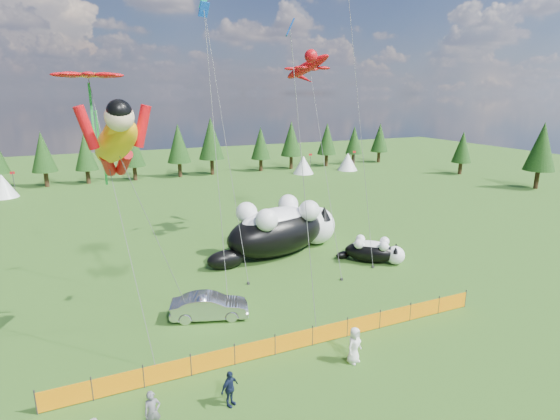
% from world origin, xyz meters
% --- Properties ---
extents(ground, '(160.00, 160.00, 0.00)m').
position_xyz_m(ground, '(0.00, 0.00, 0.00)').
color(ground, '#163D0B').
rests_on(ground, ground).
extents(safety_fence, '(22.06, 0.06, 1.10)m').
position_xyz_m(safety_fence, '(0.00, -3.00, 0.50)').
color(safety_fence, '#262626').
rests_on(safety_fence, ground).
extents(tree_line, '(90.00, 4.00, 8.00)m').
position_xyz_m(tree_line, '(0.00, 45.00, 4.00)').
color(tree_line, black).
rests_on(tree_line, ground).
extents(festival_tents, '(50.00, 3.20, 2.80)m').
position_xyz_m(festival_tents, '(11.00, 40.00, 1.40)').
color(festival_tents, white).
rests_on(festival_tents, ground).
extents(cat_large, '(11.45, 6.18, 4.20)m').
position_xyz_m(cat_large, '(4.92, 9.49, 2.00)').
color(cat_large, black).
rests_on(cat_large, ground).
extents(cat_small, '(4.24, 3.79, 1.83)m').
position_xyz_m(cat_small, '(10.31, 5.04, 0.87)').
color(cat_small, black).
rests_on(cat_small, ground).
extents(car, '(4.47, 2.63, 1.39)m').
position_xyz_m(car, '(-2.92, 1.72, 0.70)').
color(car, silver).
rests_on(car, ground).
extents(spectator_a, '(0.64, 0.45, 1.67)m').
position_xyz_m(spectator_a, '(-6.98, -5.71, 0.84)').
color(spectator_a, '#5E5E63').
rests_on(spectator_a, ground).
extents(spectator_c, '(1.01, 0.84, 1.54)m').
position_xyz_m(spectator_c, '(-4.00, -5.49, 0.77)').
color(spectator_c, '#131D36').
rests_on(spectator_c, ground).
extents(spectator_e, '(1.00, 0.84, 1.75)m').
position_xyz_m(spectator_e, '(2.11, -4.99, 0.87)').
color(spectator_e, white).
rests_on(spectator_e, ground).
extents(superhero_kite, '(5.84, 5.46, 12.37)m').
position_xyz_m(superhero_kite, '(-7.06, -0.12, 10.05)').
color(superhero_kite, '#FFA80D').
rests_on(superhero_kite, ground).
extents(gecko_kite, '(5.37, 13.41, 17.12)m').
position_xyz_m(gecko_kite, '(8.56, 12.81, 14.09)').
color(gecko_kite, red).
rests_on(gecko_kite, ground).
extents(flower_kite, '(3.35, 6.03, 13.48)m').
position_xyz_m(flower_kite, '(-7.81, 2.46, 12.67)').
color(flower_kite, red).
rests_on(flower_kite, ground).
extents(diamond_kite_a, '(1.14, 4.66, 17.47)m').
position_xyz_m(diamond_kite_a, '(-1.50, 5.63, 15.82)').
color(diamond_kite_a, '#0B3FB1').
rests_on(diamond_kite_a, ground).
extents(diamond_kite_c, '(0.86, 2.97, 15.80)m').
position_xyz_m(diamond_kite_c, '(1.04, -0.25, 14.39)').
color(diamond_kite_c, '#0B3FB1').
rests_on(diamond_kite_c, ground).
extents(diamond_kite_d, '(1.03, 8.94, 20.07)m').
position_xyz_m(diamond_kite_d, '(0.47, 13.06, 17.43)').
color(diamond_kite_d, '#0EAA98').
rests_on(diamond_kite_d, ground).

